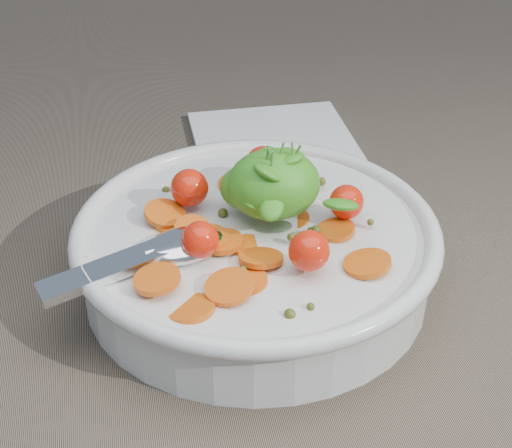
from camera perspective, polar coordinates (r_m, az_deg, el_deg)
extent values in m
plane|color=#726452|center=(0.58, 2.83, -5.05)|extent=(6.00, 6.00, 0.00)
cylinder|color=silver|center=(0.57, 0.00, -2.45)|extent=(0.25, 0.25, 0.05)
torus|color=silver|center=(0.56, 0.00, -0.44)|extent=(0.27, 0.27, 0.01)
cylinder|color=silver|center=(0.59, 0.00, -4.13)|extent=(0.13, 0.13, 0.01)
cylinder|color=brown|center=(0.57, 0.00, -2.45)|extent=(0.23, 0.23, 0.04)
cylinder|color=orange|center=(0.57, -6.63, 0.75)|extent=(0.04, 0.04, 0.01)
cylinder|color=orange|center=(0.61, -1.44, 2.76)|extent=(0.03, 0.03, 0.01)
cylinder|color=orange|center=(0.49, -4.75, -6.18)|extent=(0.04, 0.04, 0.01)
cylinder|color=orange|center=(0.54, -0.20, -1.80)|extent=(0.04, 0.04, 0.01)
cylinder|color=orange|center=(0.58, 2.35, 0.18)|extent=(0.05, 0.05, 0.01)
cylinder|color=orange|center=(0.59, -0.22, 1.88)|extent=(0.03, 0.03, 0.01)
cylinder|color=orange|center=(0.57, -6.14, -0.07)|extent=(0.03, 0.03, 0.01)
cylinder|color=orange|center=(0.55, -4.68, -0.36)|extent=(0.03, 0.03, 0.01)
cylinder|color=orange|center=(0.56, 5.82, -0.45)|extent=(0.03, 0.03, 0.01)
cylinder|color=orange|center=(0.51, -0.87, -4.29)|extent=(0.04, 0.04, 0.01)
cylinder|color=orange|center=(0.61, -1.45, 2.66)|extent=(0.04, 0.05, 0.02)
cylinder|color=orange|center=(0.54, -3.51, -0.93)|extent=(0.05, 0.05, 0.01)
cylinder|color=orange|center=(0.53, 0.36, -2.49)|extent=(0.04, 0.04, 0.01)
cylinder|color=orange|center=(0.54, -4.33, -1.38)|extent=(0.04, 0.04, 0.02)
cylinder|color=orange|center=(0.54, -2.47, -1.29)|extent=(0.04, 0.04, 0.01)
cylinder|color=orange|center=(0.50, -1.97, -4.58)|extent=(0.04, 0.04, 0.01)
cylinder|color=orange|center=(0.53, 8.09, -2.85)|extent=(0.05, 0.05, 0.01)
cylinder|color=orange|center=(0.51, -7.21, -3.99)|extent=(0.04, 0.04, 0.01)
sphere|color=#474B19|center=(0.55, 4.39, -0.42)|extent=(0.01, 0.01, 0.01)
sphere|color=#474B19|center=(0.52, -0.97, -3.36)|extent=(0.01, 0.01, 0.01)
sphere|color=#474B19|center=(0.49, 2.48, -6.58)|extent=(0.01, 0.01, 0.01)
sphere|color=#474B19|center=(0.49, 3.99, -6.01)|extent=(0.01, 0.01, 0.01)
sphere|color=#474B19|center=(0.54, -3.02, -1.85)|extent=(0.01, 0.01, 0.01)
sphere|color=#474B19|center=(0.58, -2.43, 0.80)|extent=(0.01, 0.01, 0.01)
sphere|color=#474B19|center=(0.59, 0.08, 2.14)|extent=(0.01, 0.01, 0.01)
sphere|color=#474B19|center=(0.56, -3.45, -0.89)|extent=(0.01, 0.01, 0.01)
sphere|color=#474B19|center=(0.61, -6.56, 2.47)|extent=(0.01, 0.01, 0.01)
sphere|color=#474B19|center=(0.57, 8.33, 0.12)|extent=(0.01, 0.01, 0.01)
sphere|color=#474B19|center=(0.57, -6.15, 0.45)|extent=(0.01, 0.01, 0.01)
sphere|color=#474B19|center=(0.61, 4.79, 3.09)|extent=(0.01, 0.01, 0.01)
sphere|color=#474B19|center=(0.55, 4.05, -0.56)|extent=(0.01, 0.01, 0.01)
sphere|color=#474B19|center=(0.54, 2.57, -0.98)|extent=(0.01, 0.01, 0.01)
sphere|color=#474B19|center=(0.56, -4.66, -0.62)|extent=(0.01, 0.01, 0.01)
sphere|color=#474B19|center=(0.55, 3.36, -0.96)|extent=(0.01, 0.01, 0.01)
sphere|color=#474B19|center=(0.61, 2.17, 2.97)|extent=(0.01, 0.01, 0.01)
sphere|color=#474B19|center=(0.54, -4.05, -1.49)|extent=(0.01, 0.01, 0.01)
sphere|color=red|center=(0.57, 6.59, 1.60)|extent=(0.03, 0.03, 0.03)
sphere|color=red|center=(0.61, 0.56, 4.35)|extent=(0.03, 0.03, 0.03)
sphere|color=red|center=(0.58, -4.87, 2.64)|extent=(0.03, 0.03, 0.03)
sphere|color=red|center=(0.52, -4.08, -1.14)|extent=(0.03, 0.03, 0.03)
sphere|color=red|center=(0.51, 3.88, -1.96)|extent=(0.03, 0.03, 0.03)
ellipsoid|color=#3B9020|center=(0.55, 1.29, 2.92)|extent=(0.07, 0.06, 0.05)
ellipsoid|color=#3B9020|center=(0.57, -0.69, 2.67)|extent=(0.04, 0.04, 0.03)
ellipsoid|color=#3B9020|center=(0.53, 6.17, 1.42)|extent=(0.03, 0.03, 0.02)
ellipsoid|color=#3B9020|center=(0.55, 1.29, 3.54)|extent=(0.03, 0.03, 0.02)
ellipsoid|color=#3B9020|center=(0.55, 1.44, 4.72)|extent=(0.03, 0.03, 0.01)
ellipsoid|color=#3B9020|center=(0.53, 1.15, 1.19)|extent=(0.02, 0.03, 0.02)
ellipsoid|color=#3B9020|center=(0.54, 2.52, 4.66)|extent=(0.03, 0.02, 0.02)
ellipsoid|color=#3B9020|center=(0.57, 2.55, 5.13)|extent=(0.03, 0.03, 0.02)
ellipsoid|color=#3B9020|center=(0.56, -0.86, 3.31)|extent=(0.03, 0.03, 0.02)
ellipsoid|color=#3B9020|center=(0.55, 0.40, 3.42)|extent=(0.03, 0.03, 0.02)
ellipsoid|color=#3B9020|center=(0.55, 0.61, 3.67)|extent=(0.03, 0.02, 0.02)
ellipsoid|color=#3B9020|center=(0.55, -0.12, 4.57)|extent=(0.02, 0.02, 0.02)
ellipsoid|color=#3B9020|center=(0.55, 1.32, 4.24)|extent=(0.03, 0.02, 0.02)
ellipsoid|color=#3B9020|center=(0.54, 1.23, 4.39)|extent=(0.02, 0.02, 0.02)
ellipsoid|color=#3B9020|center=(0.54, 1.46, 3.60)|extent=(0.02, 0.02, 0.02)
ellipsoid|color=#3B9020|center=(0.54, -0.13, 1.57)|extent=(0.03, 0.02, 0.02)
ellipsoid|color=#3B9020|center=(0.54, 1.47, 4.69)|extent=(0.02, 0.02, 0.01)
ellipsoid|color=#3B9020|center=(0.53, 0.89, 3.71)|extent=(0.03, 0.03, 0.02)
ellipsoid|color=#3B9020|center=(0.56, 2.12, 3.15)|extent=(0.02, 0.02, 0.01)
ellipsoid|color=#3B9020|center=(0.55, 1.35, 4.26)|extent=(0.03, 0.03, 0.01)
ellipsoid|color=#3B9020|center=(0.54, 1.07, 4.01)|extent=(0.01, 0.02, 0.01)
ellipsoid|color=#3B9020|center=(0.56, 0.99, 4.66)|extent=(0.02, 0.02, 0.02)
ellipsoid|color=#3B9020|center=(0.55, 1.44, 3.48)|extent=(0.03, 0.03, 0.02)
cylinder|color=#4C8C33|center=(0.55, 2.83, 3.74)|extent=(0.00, 0.01, 0.04)
cylinder|color=#4C8C33|center=(0.54, 0.61, 3.57)|extent=(0.01, 0.01, 0.04)
cylinder|color=#4C8C33|center=(0.55, 2.40, 4.19)|extent=(0.01, 0.01, 0.04)
cylinder|color=#4C8C33|center=(0.54, 1.56, 3.54)|extent=(0.01, 0.01, 0.04)
cylinder|color=#4C8C33|center=(0.55, 1.47, 3.87)|extent=(0.01, 0.01, 0.04)
cylinder|color=#4C8C33|center=(0.54, 1.04, 3.33)|extent=(0.00, 0.00, 0.04)
ellipsoid|color=silver|center=(0.54, -5.24, -1.53)|extent=(0.07, 0.06, 0.02)
cube|color=silver|center=(0.53, -9.80, -2.96)|extent=(0.11, 0.05, 0.02)
cylinder|color=silver|center=(0.53, -7.05, -1.99)|extent=(0.02, 0.02, 0.01)
cube|color=white|center=(0.79, 1.22, 6.27)|extent=(0.15, 0.14, 0.01)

